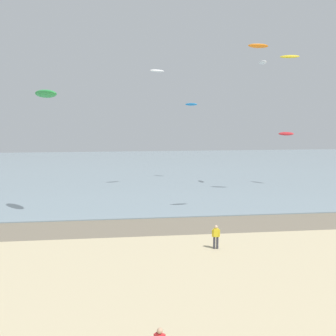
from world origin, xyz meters
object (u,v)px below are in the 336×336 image
at_px(kite_aloft_2, 286,134).
at_px(kite_aloft_0, 290,57).
at_px(person_by_waterline, 216,236).
at_px(kite_aloft_4, 46,94).
at_px(kite_aloft_8, 258,46).
at_px(kite_aloft_6, 191,104).
at_px(kite_aloft_1, 263,62).
at_px(kite_aloft_5, 157,71).

bearing_deg(kite_aloft_2, kite_aloft_0, 119.46).
distance_m(person_by_waterline, kite_aloft_2, 28.84).
relative_size(kite_aloft_4, kite_aloft_8, 1.89).
xyz_separation_m(kite_aloft_2, kite_aloft_6, (-11.63, 6.31, 3.98)).
xyz_separation_m(kite_aloft_1, kite_aloft_2, (4.28, 2.07, -8.88)).
bearing_deg(kite_aloft_8, kite_aloft_5, 108.19).
relative_size(person_by_waterline, kite_aloft_6, 0.91).
bearing_deg(kite_aloft_5, kite_aloft_1, -30.82).
height_order(kite_aloft_2, kite_aloft_5, kite_aloft_5).
height_order(person_by_waterline, kite_aloft_2, kite_aloft_2).
height_order(person_by_waterline, kite_aloft_1, kite_aloft_1).
bearing_deg(kite_aloft_6, kite_aloft_8, 131.51).
height_order(person_by_waterline, kite_aloft_5, kite_aloft_5).
bearing_deg(kite_aloft_1, kite_aloft_8, 154.28).
xyz_separation_m(kite_aloft_0, kite_aloft_2, (2.84, 6.65, -8.93)).
distance_m(kite_aloft_4, kite_aloft_6, 25.74).
distance_m(kite_aloft_2, kite_aloft_8, 20.60).
bearing_deg(kite_aloft_0, kite_aloft_1, 125.36).
xyz_separation_m(kite_aloft_2, kite_aloft_8, (-9.85, -16.05, 8.35)).
height_order(kite_aloft_5, kite_aloft_8, kite_aloft_8).
height_order(person_by_waterline, kite_aloft_8, kite_aloft_8).
xyz_separation_m(person_by_waterline, kite_aloft_2, (15.28, 23.68, 6.14)).
height_order(kite_aloft_4, kite_aloft_6, kite_aloft_4).
xyz_separation_m(kite_aloft_5, kite_aloft_8, (7.33, -15.58, 0.49)).
height_order(kite_aloft_0, kite_aloft_8, kite_aloft_0).
relative_size(person_by_waterline, kite_aloft_8, 0.91).
xyz_separation_m(person_by_waterline, kite_aloft_1, (10.99, 21.61, 15.01)).
relative_size(kite_aloft_5, kite_aloft_6, 1.07).
distance_m(kite_aloft_1, kite_aloft_5, 13.04).
height_order(person_by_waterline, kite_aloft_6, kite_aloft_6).
relative_size(kite_aloft_2, kite_aloft_5, 1.10).
xyz_separation_m(person_by_waterline, kite_aloft_4, (-13.16, 10.49, 10.42)).
relative_size(kite_aloft_2, kite_aloft_4, 0.62).
bearing_deg(kite_aloft_1, person_by_waterline, 149.04).
distance_m(kite_aloft_0, kite_aloft_8, 11.74).
height_order(kite_aloft_0, kite_aloft_2, kite_aloft_0).
xyz_separation_m(person_by_waterline, kite_aloft_0, (12.44, 17.03, 15.06)).
height_order(kite_aloft_1, kite_aloft_5, kite_aloft_1).
xyz_separation_m(kite_aloft_0, kite_aloft_4, (-25.59, -6.54, -4.64)).
height_order(kite_aloft_2, kite_aloft_6, kite_aloft_6).
xyz_separation_m(kite_aloft_0, kite_aloft_6, (-8.79, 12.96, -4.94)).
bearing_deg(kite_aloft_5, kite_aloft_8, -88.52).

